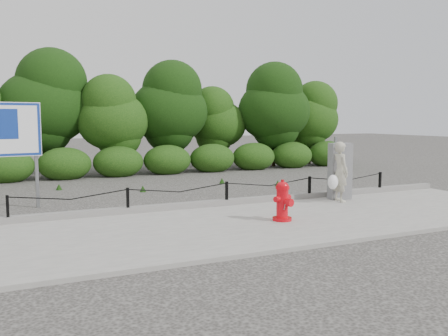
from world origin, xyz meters
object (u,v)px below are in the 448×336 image
at_px(pedestrian, 340,172).
at_px(utility_cabinet, 340,171).
at_px(advertising_sign, 5,134).
at_px(fire_hydrant, 283,201).

bearing_deg(pedestrian, utility_cabinet, -30.77).
relative_size(utility_cabinet, advertising_sign, 0.63).
distance_m(pedestrian, advertising_sign, 8.42).
distance_m(fire_hydrant, pedestrian, 2.94).
bearing_deg(fire_hydrant, pedestrian, 8.88).
xyz_separation_m(pedestrian, advertising_sign, (-7.89, 2.77, 1.02)).
height_order(pedestrian, utility_cabinet, utility_cabinet).
xyz_separation_m(pedestrian, utility_cabinet, (0.25, 0.32, -0.01)).
bearing_deg(advertising_sign, fire_hydrant, -43.71).
relative_size(fire_hydrant, advertising_sign, 0.33).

